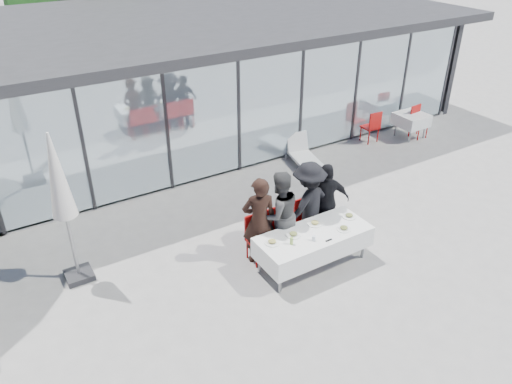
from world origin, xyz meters
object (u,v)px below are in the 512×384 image
diner_b (279,214)px  plate_extra (344,228)px  dining_table (313,242)px  plate_c (315,223)px  plate_a (272,242)px  folded_eyeglasses (329,240)px  juice_bottle (292,241)px  lounger (303,154)px  diner_c (308,204)px  spare_chair_b (372,125)px  plate_b (293,234)px  diner_d (326,201)px  diner_chair_d (323,212)px  diner_chair_a (257,235)px  plate_d (349,216)px  diner_chair_c (305,219)px  diner_chair_b (277,229)px  diner_a (259,221)px  spare_table_right (411,120)px  spare_chair_a (417,120)px  market_umbrella (59,187)px

diner_b → plate_extra: size_ratio=6.38×
dining_table → plate_c: plate_c is taller
plate_a → folded_eyeglasses: size_ratio=2.06×
juice_bottle → lounger: bearing=51.4°
plate_c → juice_bottle: 0.83m
diner_c → spare_chair_b: (4.71, 3.14, -0.39)m
plate_extra → spare_chair_b: size_ratio=0.30×
plate_b → lounger: size_ratio=0.20×
diner_d → diner_chair_d: bearing=-70.6°
diner_c → plate_b: size_ratio=6.42×
diner_chair_a → juice_bottle: diner_chair_a is taller
juice_bottle → plate_b: bearing=48.0°
plate_d → plate_c: bearing=169.4°
plate_c → folded_eyeglasses: size_ratio=2.06×
plate_extra → juice_bottle: 1.15m
diner_c → plate_a: size_ratio=6.42×
diner_chair_c → diner_chair_b: bearing=180.0°
diner_a → diner_chair_b: (0.46, 0.07, -0.39)m
diner_a → diner_chair_b: bearing=-152.7°
diner_b → plate_extra: bearing=139.2°
diner_chair_a → diner_chair_d: size_ratio=1.00×
diner_chair_c → plate_c: bearing=-107.4°
diner_d → diner_c: bearing=19.4°
plate_extra → spare_table_right: size_ratio=0.33×
dining_table → spare_chair_a: (6.55, 3.45, -0.00)m
dining_table → market_umbrella: market_umbrella is taller
folded_eyeglasses → diner_chair_c: bearing=75.9°
juice_bottle → plate_d: bearing=6.1°
diner_a → diner_chair_d: 1.68m
diner_d → spare_chair_b: (4.24, 3.14, -0.31)m
juice_bottle → spare_table_right: bearing=27.4°
dining_table → juice_bottle: size_ratio=15.86×
diner_chair_a → plate_extra: (1.38, -0.95, 0.24)m
diner_c → plate_extra: diner_c is taller
diner_chair_b → market_umbrella: 4.16m
diner_chair_a → plate_a: diner_chair_a is taller
plate_d → lounger: size_ratio=0.20×
market_umbrella → diner_chair_b: bearing=-18.4°
diner_chair_a → folded_eyeglasses: bearing=-50.8°
diner_a → diner_d: 1.64m
diner_d → plate_a: (-1.69, -0.54, -0.08)m
diner_chair_c → folded_eyeglasses: bearing=-104.1°
diner_chair_a → juice_bottle: size_ratio=6.84×
juice_bottle → market_umbrella: (-3.47, 2.05, 1.18)m
plate_extra → market_umbrella: 5.25m
diner_chair_a → diner_chair_c: (1.17, 0.00, 0.00)m
diner_a → diner_chair_d: diner_a is taller
dining_table → diner_b: (-0.36, 0.68, 0.38)m
diner_chair_a → spare_table_right: (7.17, 2.76, 0.02)m
diner_c → plate_extra: 0.92m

